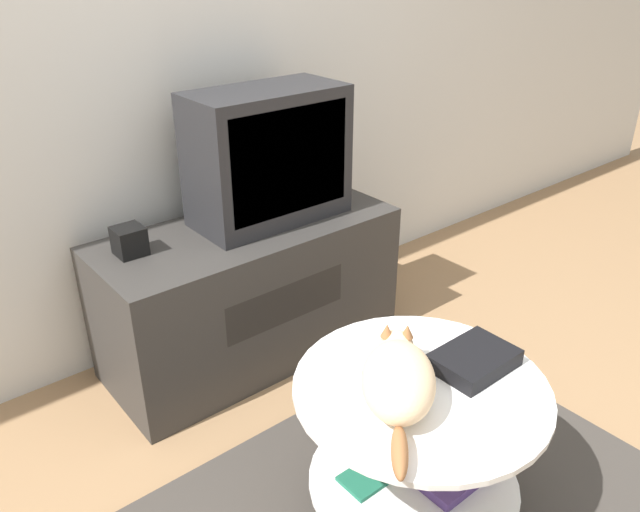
# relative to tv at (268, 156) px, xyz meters

# --- Properties ---
(wall_back) EXTENTS (8.00, 0.05, 2.60)m
(wall_back) POSITION_rel_tv_xyz_m (-0.24, 0.32, 0.48)
(wall_back) COLOR silver
(wall_back) RESTS_ON ground_plane
(tv_stand) EXTENTS (1.18, 0.50, 0.57)m
(tv_stand) POSITION_rel_tv_xyz_m (-0.12, -0.02, -0.54)
(tv_stand) COLOR #33302D
(tv_stand) RESTS_ON ground_plane
(tv) EXTENTS (0.60, 0.30, 0.51)m
(tv) POSITION_rel_tv_xyz_m (0.00, 0.00, 0.00)
(tv) COLOR #232326
(tv) RESTS_ON tv_stand
(speaker) EXTENTS (0.10, 0.10, 0.10)m
(speaker) POSITION_rel_tv_xyz_m (-0.57, 0.05, -0.20)
(speaker) COLOR black
(speaker) RESTS_ON tv_stand
(coffee_table) EXTENTS (0.70, 0.70, 0.46)m
(coffee_table) POSITION_rel_tv_xyz_m (-0.23, -1.03, -0.51)
(coffee_table) COLOR #B2B2B7
(coffee_table) RESTS_ON rug
(dvd_box) EXTENTS (0.23, 0.16, 0.05)m
(dvd_box) POSITION_rel_tv_xyz_m (-0.06, -1.06, -0.31)
(dvd_box) COLOR black
(dvd_box) RESTS_ON coffee_table
(cat) EXTENTS (0.39, 0.40, 0.15)m
(cat) POSITION_rel_tv_xyz_m (-0.33, -1.02, -0.27)
(cat) COLOR beige
(cat) RESTS_ON coffee_table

